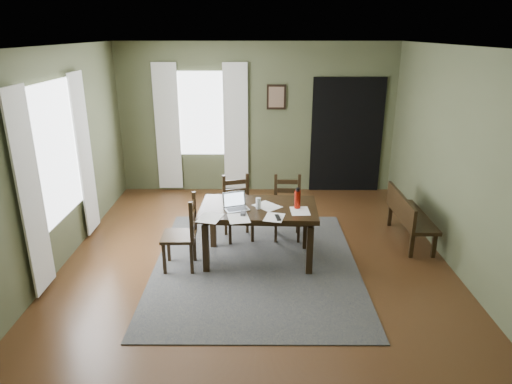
{
  "coord_description": "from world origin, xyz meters",
  "views": [
    {
      "loc": [
        0.02,
        -5.24,
        2.87
      ],
      "look_at": [
        0.0,
        0.3,
        0.9
      ],
      "focal_mm": 32.0,
      "sensor_mm": 36.0,
      "label": 1
    }
  ],
  "objects_px": {
    "dining_table": "(259,213)",
    "bench": "(408,213)",
    "chair_back_left": "(238,209)",
    "laptop": "(236,205)",
    "water_bottle": "(297,199)",
    "chair_end": "(183,234)",
    "chair_back_right": "(287,208)"
  },
  "relations": [
    {
      "from": "dining_table",
      "to": "bench",
      "type": "height_order",
      "value": "dining_table"
    },
    {
      "from": "chair_back_left",
      "to": "laptop",
      "type": "height_order",
      "value": "laptop"
    },
    {
      "from": "bench",
      "to": "water_bottle",
      "type": "xyz_separation_m",
      "value": [
        -1.64,
        -0.65,
        0.46
      ]
    },
    {
      "from": "water_bottle",
      "to": "chair_back_left",
      "type": "bearing_deg",
      "value": 136.85
    },
    {
      "from": "chair_back_left",
      "to": "bench",
      "type": "distance_m",
      "value": 2.42
    },
    {
      "from": "dining_table",
      "to": "laptop",
      "type": "relative_size",
      "value": 4.22
    },
    {
      "from": "chair_end",
      "to": "water_bottle",
      "type": "distance_m",
      "value": 1.5
    },
    {
      "from": "laptop",
      "to": "chair_end",
      "type": "bearing_deg",
      "value": 173.1
    },
    {
      "from": "water_bottle",
      "to": "dining_table",
      "type": "bearing_deg",
      "value": 174.33
    },
    {
      "from": "chair_end",
      "to": "water_bottle",
      "type": "xyz_separation_m",
      "value": [
        1.43,
        0.17,
        0.41
      ]
    },
    {
      "from": "chair_back_left",
      "to": "water_bottle",
      "type": "distance_m",
      "value": 1.16
    },
    {
      "from": "chair_back_right",
      "to": "chair_end",
      "type": "bearing_deg",
      "value": -143.25
    },
    {
      "from": "chair_end",
      "to": "bench",
      "type": "height_order",
      "value": "chair_end"
    },
    {
      "from": "chair_back_right",
      "to": "bench",
      "type": "height_order",
      "value": "chair_back_right"
    },
    {
      "from": "chair_back_right",
      "to": "water_bottle",
      "type": "relative_size",
      "value": 3.37
    },
    {
      "from": "dining_table",
      "to": "chair_end",
      "type": "height_order",
      "value": "chair_end"
    },
    {
      "from": "chair_back_right",
      "to": "bench",
      "type": "bearing_deg",
      "value": -1.69
    },
    {
      "from": "chair_back_left",
      "to": "water_bottle",
      "type": "xyz_separation_m",
      "value": [
        0.78,
        -0.74,
        0.42
      ]
    },
    {
      "from": "chair_back_left",
      "to": "chair_back_right",
      "type": "xyz_separation_m",
      "value": [
        0.71,
        0.03,
        -0.0
      ]
    },
    {
      "from": "chair_end",
      "to": "laptop",
      "type": "xyz_separation_m",
      "value": [
        0.66,
        0.16,
        0.33
      ]
    },
    {
      "from": "chair_end",
      "to": "chair_back_left",
      "type": "relative_size",
      "value": 1.04
    },
    {
      "from": "chair_back_right",
      "to": "water_bottle",
      "type": "xyz_separation_m",
      "value": [
        0.07,
        -0.77,
        0.43
      ]
    },
    {
      "from": "chair_back_left",
      "to": "chair_back_right",
      "type": "distance_m",
      "value": 0.71
    },
    {
      "from": "chair_end",
      "to": "chair_back_left",
      "type": "height_order",
      "value": "chair_end"
    },
    {
      "from": "chair_end",
      "to": "laptop",
      "type": "relative_size",
      "value": 2.66
    },
    {
      "from": "chair_end",
      "to": "bench",
      "type": "relative_size",
      "value": 0.77
    },
    {
      "from": "chair_back_left",
      "to": "laptop",
      "type": "bearing_deg",
      "value": -103.92
    },
    {
      "from": "laptop",
      "to": "water_bottle",
      "type": "relative_size",
      "value": 1.33
    },
    {
      "from": "laptop",
      "to": "water_bottle",
      "type": "xyz_separation_m",
      "value": [
        0.78,
        0.02,
        0.07
      ]
    },
    {
      "from": "bench",
      "to": "laptop",
      "type": "bearing_deg",
      "value": 105.5
    },
    {
      "from": "chair_end",
      "to": "chair_back_right",
      "type": "xyz_separation_m",
      "value": [
        1.36,
        0.94,
        -0.02
      ]
    },
    {
      "from": "chair_back_left",
      "to": "chair_back_right",
      "type": "bearing_deg",
      "value": -11.92
    }
  ]
}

